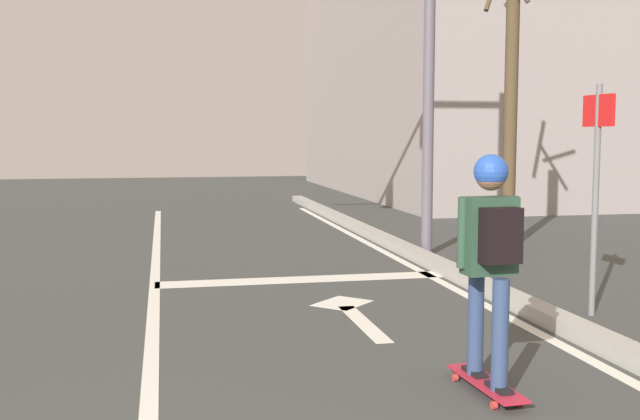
{
  "coord_description": "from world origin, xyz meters",
  "views": [
    {
      "loc": [
        -0.1,
        -1.61,
        1.74
      ],
      "look_at": [
        1.3,
        5.15,
        1.05
      ],
      "focal_mm": 42.57,
      "sensor_mm": 36.0,
      "label": 1
    }
  ],
  "objects_px": {
    "skateboard": "(486,384)",
    "skater": "(491,242)",
    "street_sign_post": "(597,165)",
    "roadside_tree": "(510,114)"
  },
  "relations": [
    {
      "from": "skateboard",
      "to": "skater",
      "type": "xyz_separation_m",
      "value": [
        0.0,
        -0.02,
        0.96
      ]
    },
    {
      "from": "skateboard",
      "to": "street_sign_post",
      "type": "height_order",
      "value": "street_sign_post"
    },
    {
      "from": "skater",
      "to": "roadside_tree",
      "type": "bearing_deg",
      "value": 63.38
    },
    {
      "from": "skateboard",
      "to": "street_sign_post",
      "type": "distance_m",
      "value": 3.01
    },
    {
      "from": "skateboard",
      "to": "street_sign_post",
      "type": "bearing_deg",
      "value": 44.14
    },
    {
      "from": "skateboard",
      "to": "skater",
      "type": "relative_size",
      "value": 0.55
    },
    {
      "from": "skateboard",
      "to": "street_sign_post",
      "type": "relative_size",
      "value": 0.38
    },
    {
      "from": "skateboard",
      "to": "street_sign_post",
      "type": "xyz_separation_m",
      "value": [
        1.92,
        1.87,
        1.38
      ]
    },
    {
      "from": "skater",
      "to": "roadside_tree",
      "type": "distance_m",
      "value": 6.87
    },
    {
      "from": "skateboard",
      "to": "skater",
      "type": "distance_m",
      "value": 0.96
    }
  ]
}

